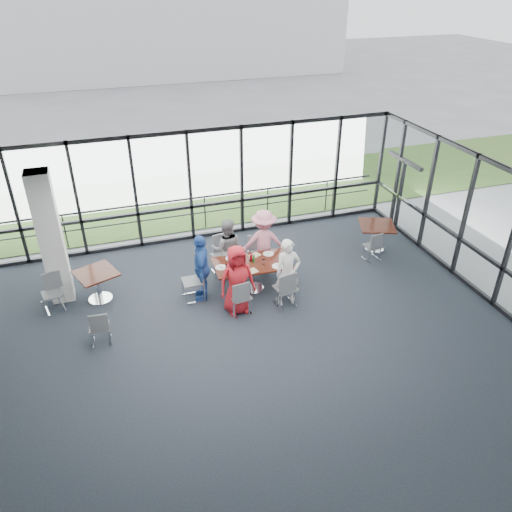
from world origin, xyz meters
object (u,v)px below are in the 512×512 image
object	(u,v)px
chair_main_end	(193,281)
chair_spare_lb	(52,294)
diner_far_left	(227,249)
chair_main_nl	(240,296)
chair_spare_la	(99,327)
chair_spare_r	(373,246)
structural_column	(51,239)
diner_near_right	(288,273)
main_table	(252,267)
chair_main_nr	(286,288)
diner_far_right	(264,242)
diner_near_left	(237,280)
side_table_left	(97,277)
diner_end	(202,267)
side_table_right	(377,228)
chair_main_fr	(259,253)
chair_main_fl	(222,256)

from	to	relation	value
chair_main_end	chair_spare_lb	size ratio (longest dim) A/B	1.11
diner_far_left	chair_main_nl	world-z (taller)	diner_far_left
chair_spare_la	chair_spare_r	world-z (taller)	chair_spare_r
structural_column	diner_near_right	world-z (taller)	structural_column
main_table	chair_spare_la	distance (m)	3.77
chair_main_nr	diner_far_right	bearing A→B (deg)	80.31
chair_spare_la	chair_spare_lb	size ratio (longest dim) A/B	0.93
diner_near_left	diner_near_right	world-z (taller)	diner_near_left
chair_spare_lb	side_table_left	bearing A→B (deg)	172.03
diner_near_left	chair_spare_lb	size ratio (longest dim) A/B	1.94
side_table_left	chair_main_nl	xyz separation A→B (m)	(3.03, -1.55, -0.19)
main_table	diner_near_right	world-z (taller)	diner_near_right
diner_end	side_table_right	bearing A→B (deg)	112.44
diner_far_right	main_table	bearing A→B (deg)	64.20
structural_column	diner_near_right	size ratio (longest dim) A/B	1.93
chair_spare_lb	chair_main_nl	bearing A→B (deg)	146.74
structural_column	chair_main_fr	xyz separation A→B (m)	(4.90, -0.17, -1.18)
chair_main_end	chair_spare_lb	bearing A→B (deg)	-101.11
diner_near_right	main_table	bearing A→B (deg)	127.47
main_table	chair_main_nr	size ratio (longest dim) A/B	2.01
chair_main_fl	diner_far_left	bearing A→B (deg)	100.52
diner_end	diner_far_left	bearing A→B (deg)	145.60
structural_column	diner_far_right	xyz separation A→B (m)	(4.94, -0.39, -0.73)
side_table_right	chair_spare_lb	size ratio (longest dim) A/B	1.38
diner_near_right	chair_main_fr	xyz separation A→B (m)	(-0.11, 1.72, -0.41)
chair_spare_la	main_table	bearing A→B (deg)	19.60
side_table_right	chair_main_fr	bearing A→B (deg)	178.86
chair_main_nl	chair_main_end	distance (m)	1.26
diner_far_left	diner_far_right	bearing A→B (deg)	-169.75
diner_far_right	chair_main_fr	world-z (taller)	diner_far_right
structural_column	chair_main_fl	bearing A→B (deg)	-1.66
side_table_left	chair_main_nl	world-z (taller)	chair_main_nl
chair_main_fl	chair_main_fr	bearing A→B (deg)	166.10
chair_main_fr	diner_far_left	bearing A→B (deg)	27.31
side_table_left	diner_near_right	size ratio (longest dim) A/B	0.68
diner_end	chair_spare_la	bearing A→B (deg)	-55.17
diner_far_left	chair_main_nl	size ratio (longest dim) A/B	1.81
diner_near_left	side_table_left	bearing A→B (deg)	150.09
diner_far_right	chair_main_fl	xyz separation A→B (m)	(-1.02, 0.28, -0.37)
structural_column	diner_far_right	distance (m)	5.01
chair_main_nl	diner_end	bearing A→B (deg)	119.21
diner_end	chair_main_end	bearing A→B (deg)	-81.62
diner_far_left	chair_main_fr	distance (m)	0.99
diner_near_left	diner_far_right	bearing A→B (deg)	48.31
chair_main_nr	chair_main_fr	bearing A→B (deg)	81.62
structural_column	chair_main_fr	distance (m)	5.04
main_table	chair_main_nl	xyz separation A→B (m)	(-0.56, -0.84, -0.18)
structural_column	diner_near_left	distance (m)	4.30
side_table_right	chair_main_end	world-z (taller)	chair_main_end
side_table_left	diner_far_left	world-z (taller)	diner_far_left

